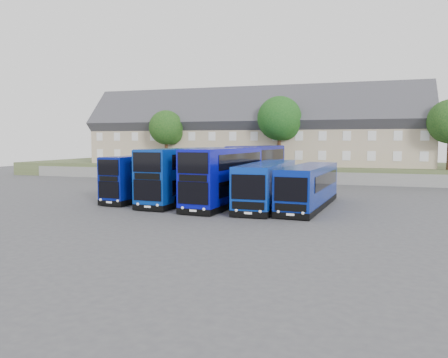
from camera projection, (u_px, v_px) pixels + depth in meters
ground at (192, 210)px, 33.93m from camera, size 120.00×120.00×0.00m
retaining_wall at (261, 177)px, 56.63m from camera, size 70.00×0.40×1.50m
earth_bank at (276, 170)px, 66.09m from camera, size 80.00×20.00×2.00m
terrace_row at (251, 132)px, 62.72m from camera, size 48.00×10.40×11.20m
dd_front_left at (143, 178)px, 39.85m from camera, size 3.23×10.24×4.00m
dd_front_mid at (182, 176)px, 38.27m from camera, size 3.30×11.88×4.67m
dd_front_right at (224, 177)px, 36.37m from camera, size 3.66×12.05×4.72m
dd_rear_left at (205, 168)px, 50.22m from camera, size 3.31×11.54×4.53m
dd_rear_right at (257, 168)px, 48.11m from camera, size 3.98×12.24×4.78m
coach_east_a at (267, 185)px, 36.08m from camera, size 2.84×13.01×3.55m
coach_east_b at (309, 187)px, 35.04m from camera, size 3.62×12.59×3.40m
tree_west at (167, 129)px, 61.34m from camera, size 4.80×4.80×7.65m
tree_mid at (281, 120)px, 56.85m from camera, size 5.76×5.76×9.18m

